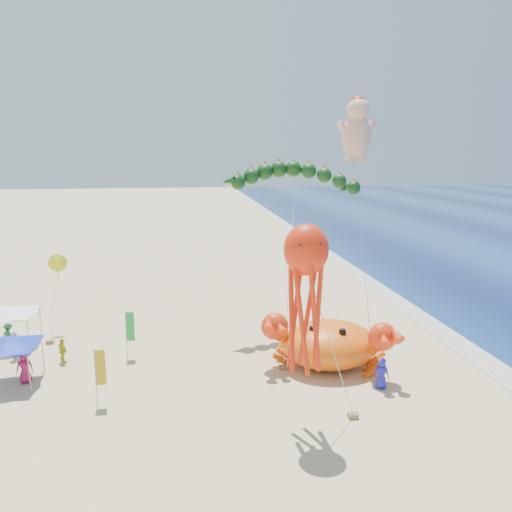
# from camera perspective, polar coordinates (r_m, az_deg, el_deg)

# --- Properties ---
(ground) EXTENTS (320.00, 320.00, 0.00)m
(ground) POSITION_cam_1_polar(r_m,az_deg,el_deg) (31.70, 4.21, -12.21)
(ground) COLOR #D1B784
(ground) RESTS_ON ground
(foam_strip) EXTENTS (320.00, 320.00, 0.00)m
(foam_strip) POSITION_cam_1_polar(r_m,az_deg,el_deg) (36.14, 23.42, -10.09)
(foam_strip) COLOR silver
(foam_strip) RESTS_ON ground
(crab_inflatable) EXTENTS (7.93, 6.85, 3.48)m
(crab_inflatable) POSITION_cam_1_polar(r_m,az_deg,el_deg) (31.02, 8.43, -9.80)
(crab_inflatable) COLOR #F05B0C
(crab_inflatable) RESTS_ON ground
(dragon_kite) EXTENTS (9.96, 8.30, 11.93)m
(dragon_kite) POSITION_cam_1_polar(r_m,az_deg,el_deg) (35.54, 4.24, 8.46)
(dragon_kite) COLOR #0E3410
(dragon_kite) RESTS_ON ground
(cherub_kite) EXTENTS (2.13, 6.09, 16.82)m
(cherub_kite) POSITION_cam_1_polar(r_m,az_deg,el_deg) (38.24, 11.45, 14.12)
(cherub_kite) COLOR #F7B097
(cherub_kite) RESTS_ON ground
(octopus_kite) EXTENTS (3.91, 1.84, 9.80)m
(octopus_kite) POSITION_cam_1_polar(r_m,az_deg,el_deg) (22.65, 5.67, -3.51)
(octopus_kite) COLOR red
(octopus_kite) RESTS_ON ground
(canopy_blue) EXTENTS (3.31, 3.31, 2.71)m
(canopy_blue) POSITION_cam_1_polar(r_m,az_deg,el_deg) (31.47, -26.47, -8.86)
(canopy_blue) COLOR gray
(canopy_blue) RESTS_ON ground
(canopy_white) EXTENTS (3.51, 3.51, 2.71)m
(canopy_white) POSITION_cam_1_polar(r_m,az_deg,el_deg) (37.47, -26.31, -5.64)
(canopy_white) COLOR gray
(canopy_white) RESTS_ON ground
(feather_flags) EXTENTS (8.82, 6.08, 3.20)m
(feather_flags) POSITION_cam_1_polar(r_m,az_deg,el_deg) (30.98, -22.59, -9.69)
(feather_flags) COLOR gray
(feather_flags) RESTS_ON ground
(beachgoers) EXTENTS (23.55, 12.30, 1.88)m
(beachgoers) POSITION_cam_1_polar(r_m,az_deg,el_deg) (31.26, -21.96, -11.65)
(beachgoers) COLOR #B21C4F
(beachgoers) RESTS_ON ground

